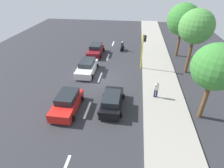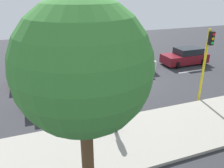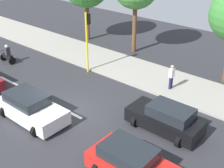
{
  "view_description": "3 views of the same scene",
  "coord_description": "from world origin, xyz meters",
  "px_view_note": "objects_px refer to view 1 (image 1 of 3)",
  "views": [
    {
      "loc": [
        3.88,
        -18.15,
        10.56
      ],
      "look_at": [
        1.93,
        -3.71,
        1.52
      ],
      "focal_mm": 28.78,
      "sensor_mm": 36.0,
      "label": 1
    },
    {
      "loc": [
        14.98,
        -6.76,
        6.56
      ],
      "look_at": [
        2.41,
        -2.09,
        0.95
      ],
      "focal_mm": 36.51,
      "sensor_mm": 36.0,
      "label": 2
    },
    {
      "loc": [
        -9.9,
        -11.77,
        9.78
      ],
      "look_at": [
        2.58,
        -1.28,
        1.23
      ],
      "focal_mm": 48.56,
      "sensor_mm": 36.0,
      "label": 3
    }
  ],
  "objects_px": {
    "car_maroon": "(96,50)",
    "traffic_light_corner": "(143,47)",
    "motorcycle": "(122,47)",
    "street_tree_north": "(183,20)",
    "street_tree_center": "(216,67)",
    "car_red": "(67,103)",
    "car_white": "(87,67)",
    "car_black": "(112,101)",
    "pedestrian_near_signal": "(156,89)",
    "street_tree_south": "(196,27)"
  },
  "relations": [
    {
      "from": "car_maroon",
      "to": "street_tree_center",
      "type": "distance_m",
      "value": 17.57
    },
    {
      "from": "car_white",
      "to": "street_tree_center",
      "type": "bearing_deg",
      "value": -29.66
    },
    {
      "from": "pedestrian_near_signal",
      "to": "street_tree_north",
      "type": "distance_m",
      "value": 12.68
    },
    {
      "from": "traffic_light_corner",
      "to": "car_black",
      "type": "bearing_deg",
      "value": -108.07
    },
    {
      "from": "car_black",
      "to": "street_tree_north",
      "type": "relative_size",
      "value": 0.55
    },
    {
      "from": "car_maroon",
      "to": "pedestrian_near_signal",
      "type": "distance_m",
      "value": 13.05
    },
    {
      "from": "car_maroon",
      "to": "traffic_light_corner",
      "type": "distance_m",
      "value": 8.18
    },
    {
      "from": "car_maroon",
      "to": "street_tree_south",
      "type": "distance_m",
      "value": 13.83
    },
    {
      "from": "motorcycle",
      "to": "car_red",
      "type": "bearing_deg",
      "value": -103.64
    },
    {
      "from": "car_white",
      "to": "car_maroon",
      "type": "distance_m",
      "value": 5.85
    },
    {
      "from": "pedestrian_near_signal",
      "to": "traffic_light_corner",
      "type": "xyz_separation_m",
      "value": [
        -1.34,
        6.24,
        1.87
      ]
    },
    {
      "from": "pedestrian_near_signal",
      "to": "traffic_light_corner",
      "type": "relative_size",
      "value": 0.38
    },
    {
      "from": "motorcycle",
      "to": "street_tree_north",
      "type": "height_order",
      "value": "street_tree_north"
    },
    {
      "from": "car_white",
      "to": "street_tree_center",
      "type": "height_order",
      "value": "street_tree_center"
    },
    {
      "from": "car_black",
      "to": "traffic_light_corner",
      "type": "relative_size",
      "value": 0.9
    },
    {
      "from": "street_tree_center",
      "to": "street_tree_north",
      "type": "bearing_deg",
      "value": 88.81
    },
    {
      "from": "car_red",
      "to": "street_tree_north",
      "type": "height_order",
      "value": "street_tree_north"
    },
    {
      "from": "car_red",
      "to": "motorcycle",
      "type": "bearing_deg",
      "value": 76.36
    },
    {
      "from": "motorcycle",
      "to": "street_tree_south",
      "type": "height_order",
      "value": "street_tree_south"
    },
    {
      "from": "car_maroon",
      "to": "traffic_light_corner",
      "type": "bearing_deg",
      "value": -30.13
    },
    {
      "from": "pedestrian_near_signal",
      "to": "street_tree_south",
      "type": "relative_size",
      "value": 0.23
    },
    {
      "from": "car_red",
      "to": "car_black",
      "type": "relative_size",
      "value": 1.01
    },
    {
      "from": "street_tree_center",
      "to": "street_tree_north",
      "type": "xyz_separation_m",
      "value": [
        0.28,
        13.59,
        0.45
      ]
    },
    {
      "from": "car_white",
      "to": "car_black",
      "type": "xyz_separation_m",
      "value": [
        3.95,
        -6.37,
        -0.0
      ]
    },
    {
      "from": "car_white",
      "to": "traffic_light_corner",
      "type": "height_order",
      "value": "traffic_light_corner"
    },
    {
      "from": "car_black",
      "to": "street_tree_center",
      "type": "relative_size",
      "value": 0.62
    },
    {
      "from": "car_black",
      "to": "car_maroon",
      "type": "height_order",
      "value": "same"
    },
    {
      "from": "car_red",
      "to": "traffic_light_corner",
      "type": "height_order",
      "value": "traffic_light_corner"
    },
    {
      "from": "pedestrian_near_signal",
      "to": "street_tree_north",
      "type": "bearing_deg",
      "value": 71.19
    },
    {
      "from": "traffic_light_corner",
      "to": "street_tree_south",
      "type": "xyz_separation_m",
      "value": [
        5.47,
        -0.16,
        2.63
      ]
    },
    {
      "from": "traffic_light_corner",
      "to": "car_maroon",
      "type": "bearing_deg",
      "value": 149.87
    },
    {
      "from": "street_tree_south",
      "to": "car_red",
      "type": "bearing_deg",
      "value": -143.82
    },
    {
      "from": "motorcycle",
      "to": "street_tree_center",
      "type": "relative_size",
      "value": 0.23
    },
    {
      "from": "traffic_light_corner",
      "to": "street_tree_center",
      "type": "xyz_separation_m",
      "value": [
        4.92,
        -8.49,
        1.82
      ]
    },
    {
      "from": "car_white",
      "to": "street_tree_north",
      "type": "distance_m",
      "value": 14.48
    },
    {
      "from": "car_maroon",
      "to": "car_red",
      "type": "bearing_deg",
      "value": -89.23
    },
    {
      "from": "car_red",
      "to": "car_maroon",
      "type": "xyz_separation_m",
      "value": [
        -0.17,
        12.97,
        0.0
      ]
    },
    {
      "from": "traffic_light_corner",
      "to": "street_tree_north",
      "type": "height_order",
      "value": "street_tree_north"
    },
    {
      "from": "street_tree_south",
      "to": "street_tree_center",
      "type": "xyz_separation_m",
      "value": [
        -0.55,
        -8.33,
        -0.81
      ]
    },
    {
      "from": "motorcycle",
      "to": "street_tree_south",
      "type": "distance_m",
      "value": 11.6
    },
    {
      "from": "car_red",
      "to": "pedestrian_near_signal",
      "type": "height_order",
      "value": "pedestrian_near_signal"
    },
    {
      "from": "car_red",
      "to": "street_tree_center",
      "type": "bearing_deg",
      "value": 2.61
    },
    {
      "from": "car_red",
      "to": "car_black",
      "type": "bearing_deg",
      "value": 10.64
    },
    {
      "from": "car_red",
      "to": "car_white",
      "type": "distance_m",
      "value": 7.11
    },
    {
      "from": "traffic_light_corner",
      "to": "street_tree_south",
      "type": "height_order",
      "value": "street_tree_south"
    },
    {
      "from": "car_red",
      "to": "car_black",
      "type": "xyz_separation_m",
      "value": [
        3.94,
        0.74,
        -0.0
      ]
    },
    {
      "from": "motorcycle",
      "to": "street_tree_south",
      "type": "relative_size",
      "value": 0.2
    },
    {
      "from": "street_tree_center",
      "to": "car_red",
      "type": "bearing_deg",
      "value": -177.39
    },
    {
      "from": "car_white",
      "to": "street_tree_north",
      "type": "relative_size",
      "value": 0.59
    },
    {
      "from": "street_tree_center",
      "to": "pedestrian_near_signal",
      "type": "bearing_deg",
      "value": 147.84
    }
  ]
}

